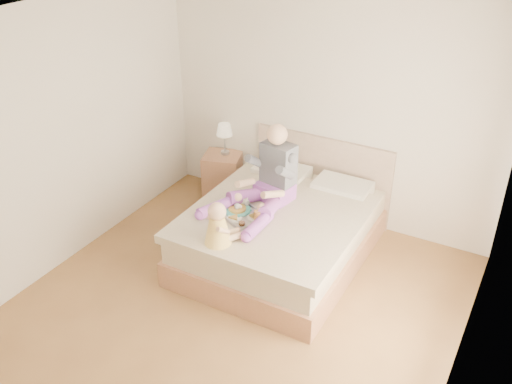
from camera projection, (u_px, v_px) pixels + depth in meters
The scene contains 7 objects.
room at pixel (238, 173), 4.69m from camera, with size 4.02×4.22×2.71m.
bed at pixel (284, 229), 6.13m from camera, with size 1.70×2.18×1.00m.
nightstand at pixel (223, 175), 7.29m from camera, with size 0.56×0.53×0.56m.
lamp at pixel (224, 131), 7.04m from camera, with size 0.20×0.20×0.40m.
adult at pixel (267, 182), 5.90m from camera, with size 0.75×1.11×0.87m.
tray at pixel (243, 213), 5.79m from camera, with size 0.57×0.52×0.13m.
baby at pixel (219, 227), 5.31m from camera, with size 0.35×0.37×0.43m.
Camera 1 is at (2.24, -3.55, 3.69)m, focal length 40.00 mm.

